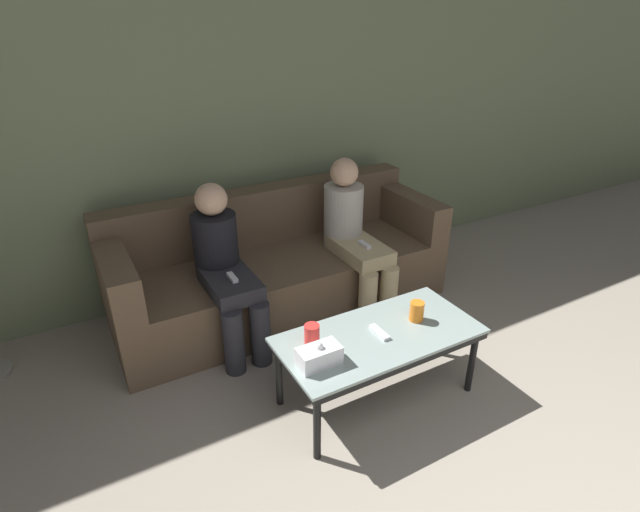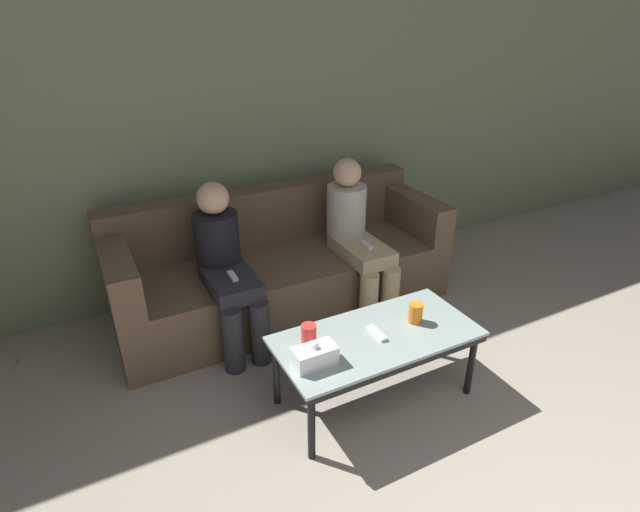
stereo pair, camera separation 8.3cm
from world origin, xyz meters
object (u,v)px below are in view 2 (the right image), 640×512
Objects in this scene: seated_person_left_end at (225,263)px; seated_person_mid_left at (356,233)px; cup_near_left at (309,335)px; coffee_table at (376,341)px; cup_near_right at (415,313)px; tissue_box at (315,356)px; couch at (281,267)px; game_remote at (377,333)px.

seated_person_left_end is 0.99m from seated_person_mid_left.
seated_person_mid_left is at bearing 46.88° from cup_near_left.
cup_near_left is at bearing 164.73° from coffee_table.
seated_person_left_end is at bearing 119.56° from coffee_table.
cup_near_right is 0.53× the size of tissue_box.
cup_near_left is at bearing -78.36° from seated_person_left_end.
cup_near_left reaches higher than cup_near_right.
couch is 1.22m from coffee_table.
cup_near_right is (0.32, -1.20, 0.19)m from couch.
couch is 11.08× the size of tissue_box.
coffee_table is 1.05× the size of seated_person_left_end.
seated_person_mid_left is at bearing 0.01° from seated_person_left_end.
couch is 2.19× the size of seated_person_mid_left.
seated_person_left_end is at bearing -153.53° from couch.
seated_person_mid_left reaches higher than game_remote.
game_remote is at bearing -177.95° from cup_near_right.
cup_near_right is (0.26, 0.01, 0.10)m from coffee_table.
cup_near_right is 1.26m from seated_person_left_end.
cup_near_left is 0.64m from cup_near_right.
game_remote is 1.07m from seated_person_mid_left.
couch is at bearing 26.47° from seated_person_left_end.
cup_near_left reaches higher than game_remote.
cup_near_left is 0.11× the size of seated_person_mid_left.
coffee_table is at bearing 8.81° from tissue_box.
couch is 1.34m from tissue_box.
tissue_box reaches higher than cup_near_left.
tissue_box reaches higher than coffee_table.
cup_near_right reaches higher than coffee_table.
coffee_table is 7.58× the size of game_remote.
cup_near_right is at bearing 2.05° from coffee_table.
seated_person_mid_left reaches higher than coffee_table.
coffee_table is 1.12m from seated_person_left_end.
tissue_box is 1.47× the size of game_remote.
coffee_table is at bearing -177.95° from cup_near_right.
coffee_table is at bearing -91.79° from game_remote.
couch is 1.17m from cup_near_left.
seated_person_mid_left reaches higher than tissue_box.
couch is at bearing 153.54° from seated_person_mid_left.
couch reaches higher than cup_near_right.
couch is 1.26m from cup_near_right.
coffee_table is 0.05m from game_remote.
seated_person_left_end is at bearing 101.64° from cup_near_left.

